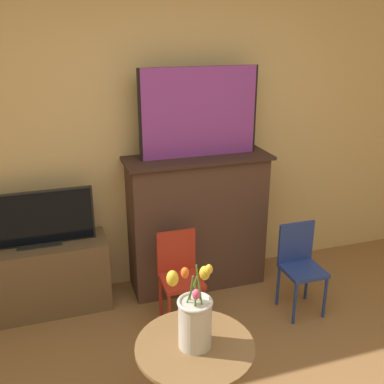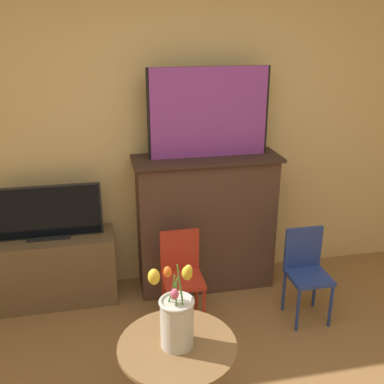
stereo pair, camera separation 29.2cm
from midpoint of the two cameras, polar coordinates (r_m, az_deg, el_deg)
wall_back at (r=3.63m, az=-0.50°, el=8.39°), size 8.00×0.06×2.70m
fireplace_mantel at (r=3.73m, az=3.99°, el=-3.75°), size 1.17×0.41×1.14m
painting at (r=3.47m, az=4.63°, el=9.96°), size 0.95×0.03×0.68m
tv_stand at (r=3.75m, az=-15.07°, el=-9.53°), size 0.98×0.36×0.56m
tv_monitor at (r=3.54m, az=-15.79°, el=-2.65°), size 0.83×0.12×0.42m
chair_red at (r=3.36m, az=1.20°, el=-10.06°), size 0.29×0.29×0.70m
chair_blue at (r=3.54m, az=16.64°, el=-9.26°), size 0.29×0.29×0.70m
side_table at (r=2.57m, az=1.69°, el=-22.37°), size 0.62×0.62×0.57m
vase_tulips at (r=2.33m, az=1.72°, el=-15.78°), size 0.23×0.20×0.49m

